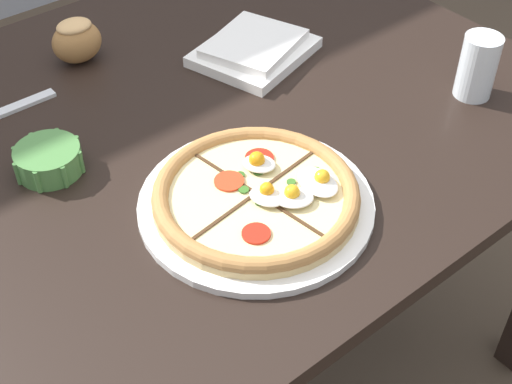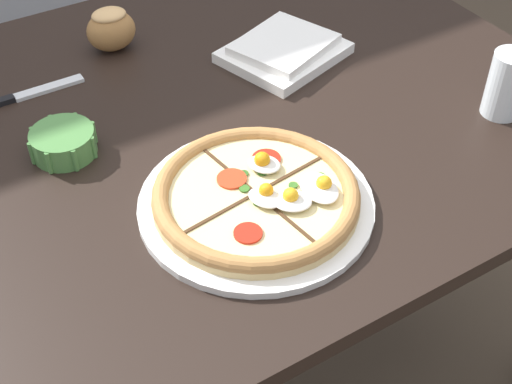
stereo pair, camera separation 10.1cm
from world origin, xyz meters
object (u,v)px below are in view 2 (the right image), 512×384
object	(u,v)px
ramekin_bowl	(63,142)
bread_piece_mid	(111,29)
dining_table	(202,160)
napkin_folded	(284,50)
knife_main	(23,96)
water_glass	(506,88)
pizza	(257,197)

from	to	relation	value
ramekin_bowl	bread_piece_mid	bearing A→B (deg)	52.95
dining_table	napkin_folded	distance (m)	0.26
bread_piece_mid	knife_main	xyz separation A→B (m)	(-0.20, -0.07, -0.04)
bread_piece_mid	dining_table	bearing A→B (deg)	-82.68
dining_table	water_glass	distance (m)	0.53
pizza	bread_piece_mid	world-z (taller)	bread_piece_mid
napkin_folded	water_glass	world-z (taller)	water_glass
pizza	water_glass	size ratio (longest dim) A/B	3.04
dining_table	pizza	distance (m)	0.26
napkin_folded	dining_table	bearing A→B (deg)	-159.52
napkin_folded	bread_piece_mid	distance (m)	0.32
napkin_folded	pizza	bearing A→B (deg)	-128.48
ramekin_bowl	water_glass	size ratio (longest dim) A/B	0.96
pizza	knife_main	world-z (taller)	pizza
dining_table	ramekin_bowl	size ratio (longest dim) A/B	11.93
dining_table	pizza	bearing A→B (deg)	-97.18
dining_table	napkin_folded	xyz separation A→B (m)	(0.22, 0.08, 0.11)
knife_main	water_glass	bearing A→B (deg)	-34.19
napkin_folded	bread_piece_mid	size ratio (longest dim) A/B	2.49
water_glass	napkin_folded	bearing A→B (deg)	123.04
pizza	dining_table	bearing A→B (deg)	82.82
bread_piece_mid	knife_main	distance (m)	0.21
bread_piece_mid	water_glass	bearing A→B (deg)	-47.92
pizza	ramekin_bowl	world-z (taller)	pizza
dining_table	bread_piece_mid	size ratio (longest dim) A/B	13.10
dining_table	ramekin_bowl	bearing A→B (deg)	172.76
dining_table	ramekin_bowl	distance (m)	0.25
ramekin_bowl	pizza	bearing A→B (deg)	-53.67
ramekin_bowl	knife_main	xyz separation A→B (m)	(-0.01, 0.18, -0.02)
bread_piece_mid	water_glass	xyz separation A→B (m)	(0.48, -0.53, 0.01)
ramekin_bowl	dining_table	bearing A→B (deg)	-7.24
napkin_folded	water_glass	distance (m)	0.40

